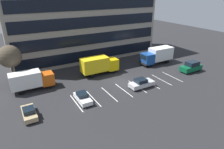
# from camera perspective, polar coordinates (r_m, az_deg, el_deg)

# --- Properties ---
(ground_plane) EXTENTS (120.00, 120.00, 0.00)m
(ground_plane) POSITION_cam_1_polar(r_m,az_deg,el_deg) (36.04, 2.97, -2.30)
(ground_plane) COLOR #262628
(office_building) EXTENTS (34.43, 11.33, 18.00)m
(office_building) POSITION_cam_1_polar(r_m,az_deg,el_deg) (49.00, -8.54, 15.38)
(office_building) COLOR gray
(office_building) RESTS_ON ground_plane
(lot_markings) EXTENTS (19.74, 5.40, 0.01)m
(lot_markings) POSITION_cam_1_polar(r_m,az_deg,el_deg) (34.07, 5.37, -3.96)
(lot_markings) COLOR silver
(lot_markings) RESTS_ON ground_plane
(box_truck_yellow_all) EXTENTS (7.64, 2.53, 3.54)m
(box_truck_yellow_all) POSITION_cam_1_polar(r_m,az_deg,el_deg) (38.93, -3.73, 2.87)
(box_truck_yellow_all) COLOR yellow
(box_truck_yellow_all) RESTS_ON ground_plane
(box_truck_blue) EXTENTS (7.80, 2.58, 3.62)m
(box_truck_blue) POSITION_cam_1_polar(r_m,az_deg,el_deg) (45.80, 12.99, 5.54)
(box_truck_blue) COLOR #194799
(box_truck_blue) RESTS_ON ground_plane
(box_truck_orange) EXTENTS (7.02, 2.32, 3.25)m
(box_truck_orange) POSITION_cam_1_polar(r_m,az_deg,el_deg) (35.32, -22.29, -1.41)
(box_truck_orange) COLOR #D85914
(box_truck_orange) RESTS_ON ground_plane
(suv_forest) EXTENTS (4.70, 1.99, 2.13)m
(suv_forest) POSITION_cam_1_polar(r_m,az_deg,el_deg) (43.66, 21.92, 2.13)
(suv_forest) COLOR #0C5933
(suv_forest) RESTS_ON ground_plane
(sedan_white) EXTENTS (1.65, 3.93, 1.41)m
(sedan_white) POSITION_cam_1_polar(r_m,az_deg,el_deg) (30.12, -8.49, -6.61)
(sedan_white) COLOR white
(sedan_white) RESTS_ON ground_plane
(sedan_tan) EXTENTS (1.64, 3.91, 1.40)m
(sedan_tan) POSITION_cam_1_polar(r_m,az_deg,el_deg) (28.63, -22.84, -10.12)
(sedan_tan) COLOR tan
(sedan_tan) RESTS_ON ground_plane
(sedan_silver) EXTENTS (4.45, 1.86, 1.59)m
(sedan_silver) POSITION_cam_1_polar(r_m,az_deg,el_deg) (34.33, 8.49, -2.52)
(sedan_silver) COLOR silver
(sedan_silver) RESTS_ON ground_plane
(bare_tree) EXTENTS (3.81, 3.81, 7.15)m
(bare_tree) POSITION_cam_1_polar(r_m,az_deg,el_deg) (37.44, -27.46, 4.62)
(bare_tree) COLOR #473323
(bare_tree) RESTS_ON ground_plane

